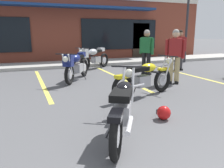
# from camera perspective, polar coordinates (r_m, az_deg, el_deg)

# --- Properties ---
(ground_plane) EXTENTS (80.00, 80.00, 0.00)m
(ground_plane) POSITION_cam_1_polar(r_m,az_deg,el_deg) (4.65, 3.94, -7.33)
(ground_plane) COLOR #515154
(sidewalk_kerb) EXTENTS (22.00, 1.80, 0.14)m
(sidewalk_kerb) POSITION_cam_1_polar(r_m,az_deg,el_deg) (11.37, -11.98, 4.78)
(sidewalk_kerb) COLOR #A8A59E
(sidewalk_kerb) RESTS_ON ground_plane
(brick_storefront_building) EXTENTS (18.19, 6.30, 3.66)m
(brick_storefront_building) POSITION_cam_1_polar(r_m,az_deg,el_deg) (15.38, -15.08, 13.23)
(brick_storefront_building) COLOR brown
(brick_storefront_building) RESTS_ON ground_plane
(painted_stall_lines) EXTENTS (8.08, 4.80, 0.01)m
(painted_stall_lines) POSITION_cam_1_polar(r_m,az_deg,el_deg) (7.90, -7.36, 1.04)
(painted_stall_lines) COLOR #DBCC4C
(painted_stall_lines) RESTS_ON ground_plane
(motorcycle_foreground_classic) EXTENTS (1.34, 1.87, 0.98)m
(motorcycle_foreground_classic) POSITION_cam_1_polar(r_m,az_deg,el_deg) (3.60, 2.79, -5.61)
(motorcycle_foreground_classic) COLOR black
(motorcycle_foreground_classic) RESTS_ON ground_plane
(motorcycle_silver_naked) EXTENTS (1.39, 1.84, 0.98)m
(motorcycle_silver_naked) POSITION_cam_1_polar(r_m,az_deg,el_deg) (7.69, -8.89, 4.64)
(motorcycle_silver_naked) COLOR black
(motorcycle_silver_naked) RESTS_ON ground_plane
(motorcycle_green_cafe_racer) EXTENTS (2.05, 0.98, 0.98)m
(motorcycle_green_cafe_racer) POSITION_cam_1_polar(r_m,az_deg,el_deg) (5.82, 8.13, 1.42)
(motorcycle_green_cafe_racer) COLOR black
(motorcycle_green_cafe_racer) RESTS_ON ground_plane
(motorcycle_orange_scrambler) EXTENTS (1.78, 1.49, 0.98)m
(motorcycle_orange_scrambler) POSITION_cam_1_polar(r_m,az_deg,el_deg) (10.01, -4.60, 6.61)
(motorcycle_orange_scrambler) COLOR black
(motorcycle_orange_scrambler) RESTS_ON ground_plane
(person_in_shorts_foreground) EXTENTS (0.61, 0.34, 1.68)m
(person_in_shorts_foreground) POSITION_cam_1_polar(r_m,az_deg,el_deg) (10.14, 16.33, 8.62)
(person_in_shorts_foreground) COLOR black
(person_in_shorts_foreground) RESTS_ON ground_plane
(person_by_back_row) EXTENTS (0.57, 0.41, 1.68)m
(person_by_back_row) POSITION_cam_1_polar(r_m,az_deg,el_deg) (7.45, 15.26, 7.37)
(person_by_back_row) COLOR black
(person_by_back_row) RESTS_ON ground_plane
(person_near_building) EXTENTS (0.40, 0.58, 1.68)m
(person_near_building) POSITION_cam_1_polar(r_m,az_deg,el_deg) (8.71, 8.53, 8.40)
(person_near_building) COLOR black
(person_near_building) RESTS_ON ground_plane
(helmet_on_pavement) EXTENTS (0.26, 0.26, 0.26)m
(helmet_on_pavement) POSITION_cam_1_polar(r_m,az_deg,el_deg) (4.41, 12.66, -6.96)
(helmet_on_pavement) COLOR #B71414
(helmet_on_pavement) RESTS_ON ground_plane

